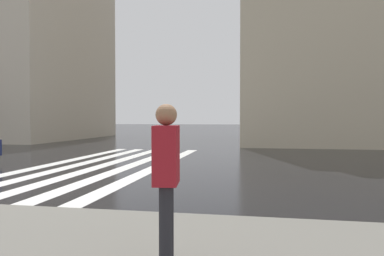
% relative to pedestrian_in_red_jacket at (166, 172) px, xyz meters
% --- Properties ---
extents(ground_plane, '(220.00, 220.00, 0.00)m').
position_rel_pedestrian_in_red_jacket_xyz_m(ground_plane, '(5.14, 3.93, -1.14)').
color(ground_plane, black).
extents(zebra_crossing, '(13.00, 4.50, 0.01)m').
position_rel_pedestrian_in_red_jacket_xyz_m(zebra_crossing, '(9.14, 4.61, -1.13)').
color(zebra_crossing, silver).
rests_on(zebra_crossing, ground_plane).
extents(pedestrian_in_red_jacket, '(0.43, 0.29, 1.68)m').
position_rel_pedestrian_in_red_jacket_xyz_m(pedestrian_in_red_jacket, '(0.00, 0.00, 0.00)').
color(pedestrian_in_red_jacket, maroon).
rests_on(pedestrian_in_red_jacket, sidewalk_pavement).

